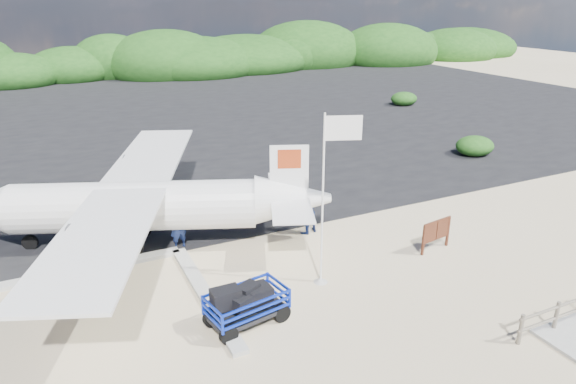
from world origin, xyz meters
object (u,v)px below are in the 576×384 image
(aircraft_large, at_px, (367,132))
(flagpole, at_px, (321,282))
(baggage_cart, at_px, (247,323))
(crew_a, at_px, (178,226))
(signboard, at_px, (434,250))
(crew_b, at_px, (306,212))

(aircraft_large, bearing_deg, flagpole, 73.82)
(baggage_cart, height_order, crew_a, crew_a)
(flagpole, bearing_deg, signboard, 1.70)
(flagpole, height_order, signboard, flagpole)
(signboard, height_order, aircraft_large, aircraft_large)
(aircraft_large, bearing_deg, crew_a, 57.75)
(baggage_cart, distance_m, crew_b, 6.95)
(baggage_cart, distance_m, flagpole, 3.47)
(baggage_cart, height_order, flagpole, flagpole)
(baggage_cart, bearing_deg, signboard, -1.17)
(flagpole, bearing_deg, baggage_cart, -160.19)
(baggage_cart, bearing_deg, crew_a, 85.56)
(crew_a, bearing_deg, baggage_cart, 83.04)
(signboard, bearing_deg, flagpole, 172.84)
(signboard, xyz_separation_m, crew_a, (-9.16, 4.66, 0.97))
(flagpole, height_order, aircraft_large, flagpole)
(baggage_cart, bearing_deg, flagpole, 9.80)
(flagpole, relative_size, crew_a, 3.16)
(flagpole, distance_m, aircraft_large, 22.23)
(baggage_cart, relative_size, flagpole, 0.43)
(flagpole, relative_size, aircraft_large, 0.35)
(baggage_cart, relative_size, aircraft_large, 0.15)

